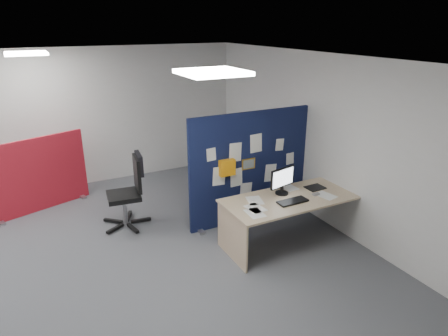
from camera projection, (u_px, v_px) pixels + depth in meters
name	position (u px, v px, depth m)	size (l,w,h in m)	color
floor	(28.00, 301.00, 4.76)	(9.00, 9.00, 0.00)	#52555A
wall_back	(6.00, 126.00, 7.21)	(9.00, 0.02, 2.70)	silver
wall_right	(330.00, 143.00, 6.23)	(0.02, 7.00, 2.70)	silver
ceiling_lights	(17.00, 65.00, 4.54)	(4.10, 4.10, 0.04)	white
navy_divider	(252.00, 167.00, 6.45)	(2.22, 0.30, 1.83)	#0E1936
main_desk	(289.00, 206.00, 5.88)	(2.01, 0.89, 0.73)	tan
monitor_main	(282.00, 180.00, 5.84)	(0.46, 0.19, 0.41)	black
keyboard	(293.00, 201.00, 5.64)	(0.45, 0.18, 0.03)	black
mouse	(316.00, 194.00, 5.87)	(0.10, 0.06, 0.03)	gray
paper_tray	(315.00, 188.00, 6.12)	(0.28, 0.22, 0.01)	black
red_divider	(38.00, 175.00, 6.87)	(1.65, 0.62, 1.30)	#AB161C
office_chair	(131.00, 186.00, 6.34)	(0.77, 0.78, 1.18)	black
desk_papers	(277.00, 200.00, 5.69)	(1.47, 0.83, 0.00)	white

